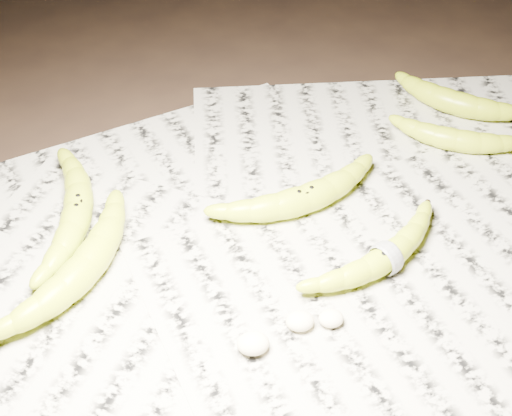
{
  "coord_description": "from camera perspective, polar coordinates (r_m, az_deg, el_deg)",
  "views": [
    {
      "loc": [
        -0.07,
        -0.63,
        0.62
      ],
      "look_at": [
        0.01,
        -0.0,
        0.05
      ],
      "focal_mm": 50.0,
      "sensor_mm": 36.0,
      "label": 1
    }
  ],
  "objects": [
    {
      "name": "banana_taped",
      "position": [
        0.84,
        10.39,
        -3.79
      ],
      "size": [
        0.19,
        0.15,
        0.03
      ],
      "primitive_type": null,
      "rotation": [
        0.0,
        0.0,
        0.57
      ],
      "color": "#B0C819",
      "rests_on": "newspaper_patch"
    },
    {
      "name": "flesh_chunk_c",
      "position": [
        0.78,
        6.05,
        -8.6
      ],
      "size": [
        0.03,
        0.02,
        0.02
      ],
      "primitive_type": "ellipsoid",
      "color": "#F2E6BB",
      "rests_on": "newspaper_patch"
    },
    {
      "name": "banana_left_a",
      "position": [
        0.91,
        -14.12,
        -0.06
      ],
      "size": [
        0.07,
        0.22,
        0.04
      ],
      "primitive_type": null,
      "rotation": [
        0.0,
        0.0,
        1.52
      ],
      "color": "#B0C819",
      "rests_on": "newspaper_patch"
    },
    {
      "name": "banana_upper_a",
      "position": [
        1.04,
        15.81,
        5.41
      ],
      "size": [
        0.17,
        0.12,
        0.03
      ],
      "primitive_type": null,
      "rotation": [
        0.0,
        0.0,
        -0.42
      ],
      "color": "#B0C819",
      "rests_on": "newspaper_patch"
    },
    {
      "name": "flesh_chunk_b",
      "position": [
        0.78,
        3.55,
        -8.83
      ],
      "size": [
        0.03,
        0.03,
        0.02
      ],
      "primitive_type": "ellipsoid",
      "color": "#F2E6BB",
      "rests_on": "newspaper_patch"
    },
    {
      "name": "banana_center",
      "position": [
        0.9,
        3.86,
        0.89
      ],
      "size": [
        0.22,
        0.13,
        0.04
      ],
      "primitive_type": null,
      "rotation": [
        0.0,
        0.0,
        0.34
      ],
      "color": "#B0C819",
      "rests_on": "newspaper_patch"
    },
    {
      "name": "banana_left_b",
      "position": [
        0.83,
        -13.55,
        -4.46
      ],
      "size": [
        0.17,
        0.22,
        0.04
      ],
      "primitive_type": null,
      "rotation": [
        0.0,
        0.0,
        1.03
      ],
      "color": "#B0C819",
      "rests_on": "newspaper_patch"
    },
    {
      "name": "ground",
      "position": [
        0.88,
        -0.67,
        -2.43
      ],
      "size": [
        3.0,
        3.0,
        0.0
      ],
      "primitive_type": "plane",
      "color": "black",
      "rests_on": "ground"
    },
    {
      "name": "measuring_tape",
      "position": [
        0.84,
        10.39,
        -3.79
      ],
      "size": [
        0.03,
        0.04,
        0.04
      ],
      "primitive_type": "torus",
      "rotation": [
        0.0,
        1.57,
        0.57
      ],
      "color": "white",
      "rests_on": "newspaper_patch"
    },
    {
      "name": "banana_upper_b",
      "position": [
        1.11,
        15.66,
        8.28
      ],
      "size": [
        0.18,
        0.15,
        0.04
      ],
      "primitive_type": null,
      "rotation": [
        0.0,
        0.0,
        -0.66
      ],
      "color": "#B0C819",
      "rests_on": "newspaper_patch"
    },
    {
      "name": "newspaper_patch",
      "position": [
        0.87,
        0.2,
        -2.66
      ],
      "size": [
        0.9,
        0.7,
        0.01
      ],
      "primitive_type": "cube",
      "color": "#ABA793",
      "rests_on": "ground"
    },
    {
      "name": "flesh_chunk_a",
      "position": [
        0.75,
        -0.23,
        -10.61
      ],
      "size": [
        0.03,
        0.03,
        0.02
      ],
      "primitive_type": "ellipsoid",
      "color": "#F2E6BB",
      "rests_on": "newspaper_patch"
    }
  ]
}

